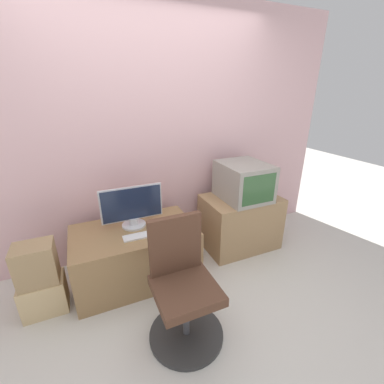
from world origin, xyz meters
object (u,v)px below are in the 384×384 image
(main_monitor, at_px, (132,207))
(mouse, at_px, (165,230))
(crt_tv, at_px, (244,181))
(cardboard_box_lower, at_px, (45,295))
(office_chair, at_px, (183,291))
(keyboard, at_px, (141,236))

(main_monitor, height_order, mouse, main_monitor)
(crt_tv, relative_size, cardboard_box_lower, 1.66)
(main_monitor, bearing_deg, mouse, -43.68)
(cardboard_box_lower, bearing_deg, crt_tv, 4.68)
(mouse, height_order, office_chair, office_chair)
(keyboard, distance_m, mouse, 0.22)
(main_monitor, bearing_deg, crt_tv, -0.71)
(main_monitor, relative_size, cardboard_box_lower, 1.70)
(main_monitor, xyz_separation_m, cardboard_box_lower, (-0.82, -0.18, -0.58))
(main_monitor, xyz_separation_m, crt_tv, (1.22, -0.02, 0.09))
(mouse, bearing_deg, crt_tv, 12.03)
(crt_tv, height_order, cardboard_box_lower, crt_tv)
(keyboard, height_order, crt_tv, crt_tv)
(office_chair, bearing_deg, keyboard, 104.07)
(keyboard, distance_m, cardboard_box_lower, 0.92)
(main_monitor, height_order, cardboard_box_lower, main_monitor)
(keyboard, bearing_deg, main_monitor, 93.44)
(keyboard, relative_size, mouse, 4.51)
(mouse, relative_size, cardboard_box_lower, 0.20)
(keyboard, xyz_separation_m, office_chair, (0.16, -0.62, -0.16))
(crt_tv, xyz_separation_m, cardboard_box_lower, (-2.04, -0.17, -0.67))
(cardboard_box_lower, bearing_deg, keyboard, -2.48)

